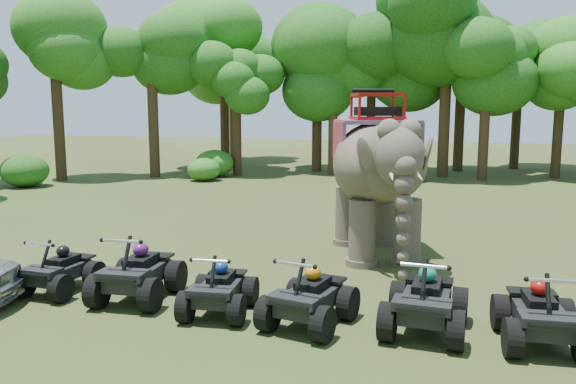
% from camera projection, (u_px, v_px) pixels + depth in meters
% --- Properties ---
extents(ground, '(110.00, 110.00, 0.00)m').
position_uv_depth(ground, '(271.00, 288.00, 11.96)').
color(ground, '#47381E').
rests_on(ground, ground).
extents(elephant, '(3.97, 5.56, 4.28)m').
position_uv_depth(elephant, '(376.00, 173.00, 14.47)').
color(elephant, '#4D4038').
rests_on(elephant, ground).
extents(atv_0, '(1.18, 1.60, 1.18)m').
position_uv_depth(atv_0, '(59.00, 264.00, 11.62)').
color(atv_0, black).
rests_on(atv_0, ground).
extents(atv_1, '(1.56, 2.01, 1.39)m').
position_uv_depth(atv_1, '(138.00, 266.00, 11.15)').
color(atv_1, black).
rests_on(atv_1, ground).
extents(atv_2, '(1.39, 1.76, 1.19)m').
position_uv_depth(atv_2, '(219.00, 282.00, 10.40)').
color(atv_2, black).
rests_on(atv_2, ground).
extents(atv_3, '(1.55, 1.93, 1.29)m').
position_uv_depth(atv_3, '(309.00, 290.00, 9.83)').
color(atv_3, black).
rests_on(atv_3, ground).
extents(atv_4, '(1.40, 1.88, 1.37)m').
position_uv_depth(atv_4, '(426.00, 293.00, 9.54)').
color(atv_4, black).
rests_on(atv_4, ground).
extents(atv_5, '(1.47, 1.88, 1.29)m').
position_uv_depth(atv_5, '(541.00, 306.00, 9.00)').
color(atv_5, black).
rests_on(atv_5, ground).
extents(tree_0, '(5.43, 5.43, 7.75)m').
position_uv_depth(tree_0, '(400.00, 107.00, 31.94)').
color(tree_0, '#195114').
rests_on(tree_0, ground).
extents(tree_1, '(5.24, 5.24, 7.48)m').
position_uv_depth(tree_1, '(485.00, 109.00, 29.31)').
color(tree_1, '#195114').
rests_on(tree_1, ground).
extents(tree_22, '(5.88, 5.88, 8.40)m').
position_uv_depth(tree_22, '(57.00, 100.00, 29.04)').
color(tree_22, '#195114').
rests_on(tree_22, ground).
extents(tree_23, '(6.10, 6.10, 8.71)m').
position_uv_depth(tree_23, '(153.00, 98.00, 30.54)').
color(tree_23, '#195114').
rests_on(tree_23, ground).
extents(tree_24, '(4.67, 4.67, 6.67)m').
position_uv_depth(tree_24, '(237.00, 116.00, 31.50)').
color(tree_24, '#195114').
rests_on(tree_24, ground).
extents(tree_25, '(6.72, 6.72, 9.61)m').
position_uv_depth(tree_25, '(317.00, 91.00, 33.30)').
color(tree_25, '#195114').
rests_on(tree_25, ground).
extents(tree_26, '(6.56, 6.56, 9.38)m').
position_uv_depth(tree_26, '(233.00, 96.00, 40.83)').
color(tree_26, '#195114').
rests_on(tree_26, ground).
extents(tree_27, '(7.11, 7.11, 10.15)m').
position_uv_depth(tree_27, '(446.00, 84.00, 30.56)').
color(tree_27, '#195114').
rests_on(tree_27, ground).
extents(tree_28, '(5.59, 5.59, 7.98)m').
position_uv_depth(tree_28, '(371.00, 105.00, 34.25)').
color(tree_28, '#195114').
rests_on(tree_28, ground).
extents(tree_30, '(6.78, 6.78, 9.69)m').
position_uv_depth(tree_30, '(224.00, 91.00, 35.90)').
color(tree_30, '#195114').
rests_on(tree_30, ground).
extents(tree_31, '(5.14, 5.14, 7.34)m').
position_uv_depth(tree_31, '(333.00, 110.00, 31.98)').
color(tree_31, '#195114').
rests_on(tree_31, ground).
extents(tree_33, '(5.07, 5.07, 7.24)m').
position_uv_depth(tree_33, '(559.00, 111.00, 30.25)').
color(tree_33, '#195114').
rests_on(tree_33, ground).
extents(tree_34, '(6.70, 6.70, 9.58)m').
position_uv_depth(tree_34, '(461.00, 91.00, 33.49)').
color(tree_34, '#195114').
rests_on(tree_34, ground).
extents(tree_35, '(5.90, 5.90, 8.43)m').
position_uv_depth(tree_35, '(517.00, 101.00, 34.81)').
color(tree_35, '#195114').
rests_on(tree_35, ground).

